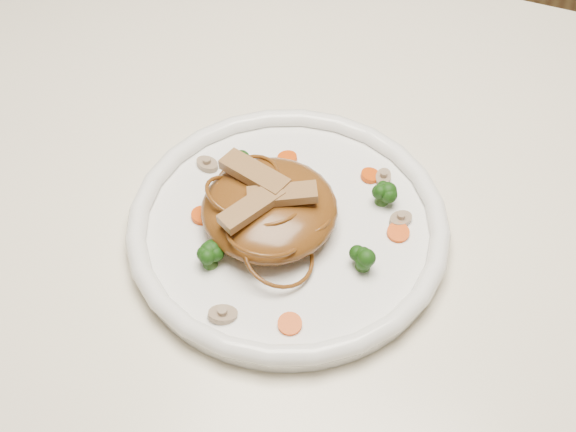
% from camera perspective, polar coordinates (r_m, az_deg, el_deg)
% --- Properties ---
extents(table, '(1.20, 0.80, 0.75)m').
position_cam_1_polar(table, '(0.89, 2.15, -2.11)').
color(table, beige).
rests_on(table, ground).
extents(plate, '(0.40, 0.40, 0.02)m').
position_cam_1_polar(plate, '(0.77, -0.00, -1.05)').
color(plate, white).
rests_on(plate, table).
extents(noodle_mound, '(0.16, 0.16, 0.04)m').
position_cam_1_polar(noodle_mound, '(0.74, -1.36, 0.53)').
color(noodle_mound, brown).
rests_on(noodle_mound, plate).
extents(chicken_a, '(0.07, 0.05, 0.01)m').
position_cam_1_polar(chicken_a, '(0.72, -0.42, 1.56)').
color(chicken_a, '#A27B4C').
rests_on(chicken_a, noodle_mound).
extents(chicken_b, '(0.07, 0.04, 0.01)m').
position_cam_1_polar(chicken_b, '(0.74, -2.44, 3.07)').
color(chicken_b, '#A27B4C').
rests_on(chicken_b, noodle_mound).
extents(chicken_c, '(0.05, 0.07, 0.01)m').
position_cam_1_polar(chicken_c, '(0.71, -2.66, 0.66)').
color(chicken_c, '#A27B4C').
rests_on(chicken_c, noodle_mound).
extents(broccoli_0, '(0.03, 0.03, 0.03)m').
position_cam_1_polar(broccoli_0, '(0.77, 6.88, 1.75)').
color(broccoli_0, '#19450E').
rests_on(broccoli_0, plate).
extents(broccoli_1, '(0.03, 0.03, 0.03)m').
position_cam_1_polar(broccoli_1, '(0.79, -3.72, 3.98)').
color(broccoli_1, '#19450E').
rests_on(broccoli_1, plate).
extents(broccoli_2, '(0.03, 0.03, 0.03)m').
position_cam_1_polar(broccoli_2, '(0.72, -5.72, -2.90)').
color(broccoli_2, '#19450E').
rests_on(broccoli_2, plate).
extents(broccoli_3, '(0.03, 0.03, 0.03)m').
position_cam_1_polar(broccoli_3, '(0.72, 5.52, -3.02)').
color(broccoli_3, '#19450E').
rests_on(broccoli_3, plate).
extents(carrot_0, '(0.02, 0.02, 0.00)m').
position_cam_1_polar(carrot_0, '(0.80, 5.98, 2.93)').
color(carrot_0, '#ED5708').
rests_on(carrot_0, plate).
extents(carrot_1, '(0.02, 0.02, 0.00)m').
position_cam_1_polar(carrot_1, '(0.77, -6.25, 0.04)').
color(carrot_1, '#ED5708').
rests_on(carrot_1, plate).
extents(carrot_2, '(0.03, 0.03, 0.00)m').
position_cam_1_polar(carrot_2, '(0.76, 7.99, -1.21)').
color(carrot_2, '#ED5708').
rests_on(carrot_2, plate).
extents(carrot_3, '(0.03, 0.03, 0.00)m').
position_cam_1_polar(carrot_3, '(0.81, -0.06, 4.20)').
color(carrot_3, '#ED5708').
rests_on(carrot_3, plate).
extents(carrot_4, '(0.03, 0.03, 0.00)m').
position_cam_1_polar(carrot_4, '(0.69, 0.13, -7.84)').
color(carrot_4, '#ED5708').
rests_on(carrot_4, plate).
extents(mushroom_0, '(0.04, 0.04, 0.01)m').
position_cam_1_polar(mushroom_0, '(0.70, -4.76, -7.13)').
color(mushroom_0, gray).
rests_on(mushroom_0, plate).
extents(mushroom_1, '(0.03, 0.03, 0.01)m').
position_cam_1_polar(mushroom_1, '(0.77, 8.16, -0.24)').
color(mushroom_1, gray).
rests_on(mushroom_1, plate).
extents(mushroom_2, '(0.03, 0.03, 0.01)m').
position_cam_1_polar(mushroom_2, '(0.81, -5.87, 3.76)').
color(mushroom_2, gray).
rests_on(mushroom_2, plate).
extents(mushroom_3, '(0.02, 0.02, 0.01)m').
position_cam_1_polar(mushroom_3, '(0.80, 6.92, 2.77)').
color(mushroom_3, gray).
rests_on(mushroom_3, plate).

